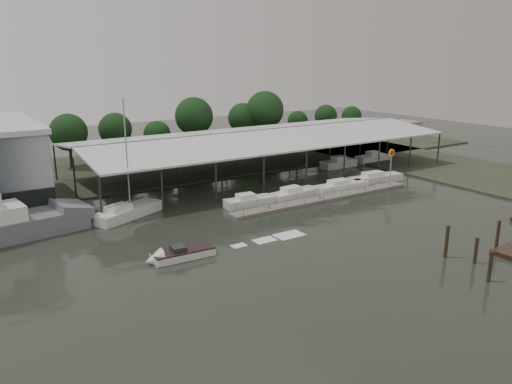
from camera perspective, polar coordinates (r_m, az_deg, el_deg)
ground at (r=49.17m, az=2.18°, el=-6.30°), size 200.00×200.00×0.00m
land_strip_far at (r=85.50m, az=-14.27°, el=2.65°), size 140.00×30.00×0.30m
land_strip_east at (r=87.57m, az=22.95°, el=2.20°), size 20.00×60.00×0.30m
covered_boat_shed at (r=79.35m, az=0.60°, el=6.60°), size 58.24×24.00×6.96m
floating_dock at (r=65.39m, az=7.89°, el=-0.74°), size 28.00×2.00×1.40m
shell_fuel_sign at (r=72.78m, az=15.19°, el=3.52°), size 1.10×0.18×5.55m
distant_commercial_buildings at (r=119.57m, az=13.13°, el=7.06°), size 22.00×8.00×4.00m
white_sailboat at (r=59.58m, az=-14.54°, el=-2.23°), size 9.04×6.03×13.87m
speedboat_underway at (r=46.81m, az=-8.95°, el=-7.11°), size 17.49×2.91×2.00m
moored_cruiser_0 at (r=62.02m, az=-0.83°, el=-1.09°), size 6.42×2.72×1.70m
moored_cruiser_1 at (r=65.54m, az=4.35°, el=-0.23°), size 7.46×2.87×1.70m
moored_cruiser_2 at (r=70.05m, az=9.65°, el=0.61°), size 8.36×2.51×1.70m
moored_cruiser_3 at (r=75.81m, az=13.42°, el=1.52°), size 9.17×2.96×1.70m
mooring_pilings at (r=48.91m, az=26.00°, el=-6.67°), size 7.85×10.00×3.73m
horizon_tree_line at (r=98.02m, az=-3.96°, el=8.32°), size 69.03×9.20×11.40m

